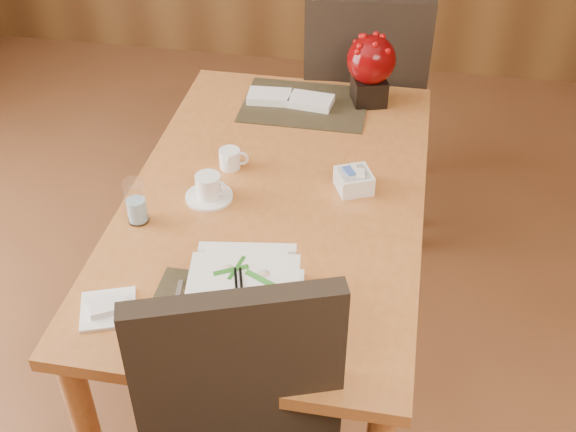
% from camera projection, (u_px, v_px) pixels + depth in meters
% --- Properties ---
extents(dining_table, '(0.90, 1.50, 0.75)m').
position_uv_depth(dining_table, '(276.00, 218.00, 2.28)').
color(dining_table, '#BA6E33').
rests_on(dining_table, ground).
extents(placemat_near, '(0.45, 0.33, 0.01)m').
position_uv_depth(placemat_near, '(233.00, 323.00, 1.79)').
color(placemat_near, black).
rests_on(placemat_near, dining_table).
extents(placemat_far, '(0.45, 0.33, 0.01)m').
position_uv_depth(placemat_far, '(305.00, 104.00, 2.64)').
color(placemat_far, black).
rests_on(placemat_far, dining_table).
extents(soup_setting, '(0.33, 0.33, 0.12)m').
position_uv_depth(soup_setting, '(244.00, 296.00, 1.78)').
color(soup_setting, white).
rests_on(soup_setting, dining_table).
extents(coffee_cup, '(0.14, 0.14, 0.08)m').
position_uv_depth(coffee_cup, '(209.00, 189.00, 2.18)').
color(coffee_cup, white).
rests_on(coffee_cup, dining_table).
extents(water_glass, '(0.06, 0.06, 0.14)m').
position_uv_depth(water_glass, '(136.00, 202.00, 2.07)').
color(water_glass, white).
rests_on(water_glass, dining_table).
extents(creamer_jug, '(0.10, 0.10, 0.06)m').
position_uv_depth(creamer_jug, '(230.00, 159.00, 2.31)').
color(creamer_jug, white).
rests_on(creamer_jug, dining_table).
extents(sugar_caddy, '(0.14, 0.14, 0.06)m').
position_uv_depth(sugar_caddy, '(354.00, 181.00, 2.21)').
color(sugar_caddy, white).
rests_on(sugar_caddy, dining_table).
extents(berry_decor, '(0.18, 0.18, 0.26)m').
position_uv_depth(berry_decor, '(371.00, 66.00, 2.56)').
color(berry_decor, black).
rests_on(berry_decor, dining_table).
extents(napkins_far, '(0.32, 0.12, 0.03)m').
position_uv_depth(napkins_far, '(293.00, 99.00, 2.63)').
color(napkins_far, white).
rests_on(napkins_far, dining_table).
extents(bread_plate, '(0.18, 0.18, 0.01)m').
position_uv_depth(bread_plate, '(108.00, 309.00, 1.83)').
color(bread_plate, white).
rests_on(bread_plate, dining_table).
extents(far_chair, '(0.55, 0.55, 1.07)m').
position_uv_depth(far_chair, '(363.00, 96.00, 2.99)').
color(far_chair, black).
rests_on(far_chair, ground).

